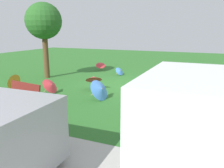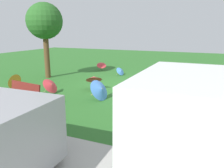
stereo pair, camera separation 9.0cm
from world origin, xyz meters
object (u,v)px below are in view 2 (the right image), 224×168
object	(u,v)px
parasol_red_0	(51,85)
parasol_blue_2	(121,71)
parasol_orange_0	(14,81)
parasol_teal_0	(224,91)
parasol_blue_0	(101,89)
park_bench	(29,93)
shade_tree	(45,22)
parasol_red_4	(101,65)
parasol_red_2	(148,84)
parasol_blue_1	(183,76)
parasol_red_1	(94,78)

from	to	relation	value
parasol_red_0	parasol_blue_2	size ratio (longest dim) A/B	1.13
parasol_orange_0	parasol_teal_0	size ratio (longest dim) A/B	1.24
parasol_blue_0	park_bench	bearing A→B (deg)	36.37
shade_tree	parasol_teal_0	size ratio (longest dim) A/B	6.99
parasol_teal_0	parasol_red_4	world-z (taller)	parasol_red_4
parasol_orange_0	parasol_red_2	world-z (taller)	parasol_red_2
parasol_teal_0	parasol_red_4	bearing A→B (deg)	-27.54
parasol_orange_0	park_bench	bearing A→B (deg)	147.32
parasol_red_0	parasol_red_2	size ratio (longest dim) A/B	0.59
park_bench	shade_tree	xyz separation A→B (m)	(2.72, -4.46, 2.80)
park_bench	parasol_blue_2	bearing A→B (deg)	-99.07
parasol_blue_0	parasol_blue_1	size ratio (longest dim) A/B	1.46
parasol_red_2	shade_tree	bearing A→B (deg)	-12.08
parasol_red_4	parasol_red_2	bearing A→B (deg)	134.44
parasol_red_4	shade_tree	bearing A→B (deg)	58.17
parasol_red_0	parasol_red_4	distance (m)	6.12
parasol_red_2	parasol_red_4	bearing A→B (deg)	-45.56
park_bench	parasol_red_1	distance (m)	3.32
parasol_blue_1	parasol_blue_0	bearing A→B (deg)	61.72
parasol_orange_0	parasol_teal_0	xyz separation A→B (m)	(-9.33, -2.19, -0.03)
parasol_orange_0	parasol_blue_0	size ratio (longest dim) A/B	0.75
parasol_orange_0	parasol_red_4	xyz separation A→B (m)	(-1.73, -6.16, 0.08)
parasol_blue_0	parasol_blue_2	distance (m)	5.30
parasol_teal_0	parasol_blue_0	bearing A→B (deg)	24.15
parasol_blue_1	parasol_blue_2	world-z (taller)	parasol_blue_1
parasol_orange_0	parasol_red_1	distance (m)	3.92
shade_tree	parasol_blue_2	bearing A→B (deg)	-148.17
parasol_red_0	parasol_orange_0	size ratio (longest dim) A/B	0.99
parasol_red_2	parasol_red_4	distance (m)	6.53
parasol_red_0	parasol_red_2	world-z (taller)	parasol_red_2
parasol_blue_1	parasol_red_4	distance (m)	5.73
parasol_blue_0	parasol_red_1	bearing A→B (deg)	-53.23
parasol_orange_0	parasol_blue_1	xyz separation A→B (m)	(-7.34, -5.05, -0.06)
park_bench	parasol_orange_0	world-z (taller)	park_bench
park_bench	parasol_blue_0	world-z (taller)	park_bench
parasol_orange_0	parasol_red_0	bearing A→B (deg)	-178.61
parasol_teal_0	parasol_red_4	xyz separation A→B (m)	(7.61, -3.97, 0.11)
parasol_orange_0	parasol_red_1	world-z (taller)	parasol_red_1
parasol_red_4	parasol_teal_0	bearing A→B (deg)	152.46
parasol_red_0	parasol_blue_0	distance (m)	2.47
park_bench	shade_tree	size ratio (longest dim) A/B	0.38
parasol_red_1	parasol_blue_2	size ratio (longest dim) A/B	1.57
shade_tree	parasol_red_0	bearing A→B (deg)	131.29
park_bench	shade_tree	distance (m)	5.93
shade_tree	parasol_blue_2	world-z (taller)	shade_tree
park_bench	parasol_red_4	distance (m)	7.75
parasol_blue_1	parasol_blue_2	size ratio (longest dim) A/B	1.03
parasol_blue_1	parasol_red_4	world-z (taller)	parasol_red_4
park_bench	parasol_red_2	bearing A→B (deg)	-141.74
parasol_red_1	parasol_red_2	xyz separation A→B (m)	(-2.70, 0.05, -0.03)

